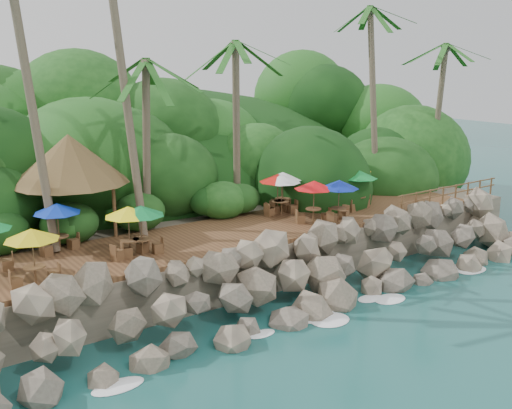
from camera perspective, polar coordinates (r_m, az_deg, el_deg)
ground at (r=25.29m, az=8.03°, el=-10.18°), size 140.00×140.00×0.00m
land_base at (r=37.51m, az=-8.89°, el=-0.51°), size 32.00×25.20×2.10m
jungle_hill at (r=44.42m, az=-13.20°, el=0.15°), size 44.80×28.00×15.40m
seawall at (r=26.23m, az=5.10°, el=-6.49°), size 29.00×4.00×2.30m
terrace at (r=28.89m, az=0.00°, el=-2.31°), size 26.00×5.00×0.20m
jungle_foliage at (r=36.92m, az=-8.13°, el=-2.40°), size 44.00×16.00×12.00m
foam_line at (r=25.48m, az=7.56°, el=-9.91°), size 25.20×0.80×0.06m
palms at (r=30.83m, az=-0.70°, el=18.23°), size 31.47×6.59×15.35m
palapa at (r=28.12m, az=-17.18°, el=4.12°), size 5.21×5.21×4.60m
dining_clusters at (r=27.82m, az=-2.44°, el=0.96°), size 21.32×5.14×2.10m
railing at (r=34.93m, az=17.77°, el=1.06°), size 8.30×0.10×1.00m
waiter at (r=33.15m, az=8.22°, el=1.36°), size 0.71×0.56×1.71m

